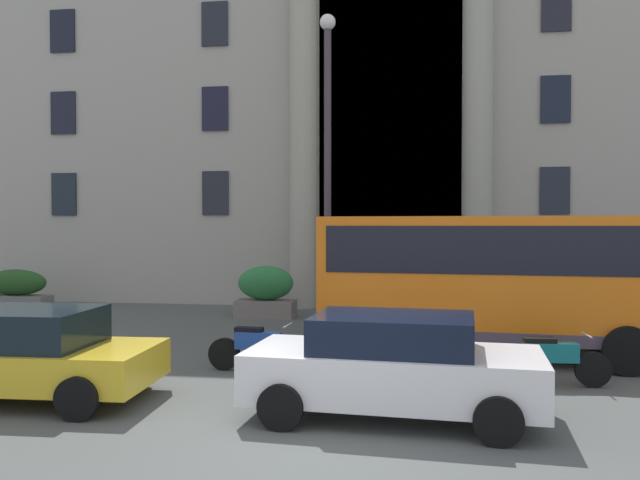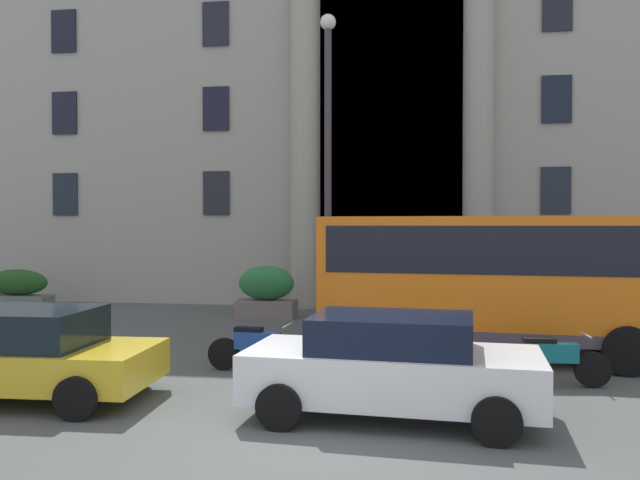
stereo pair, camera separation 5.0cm
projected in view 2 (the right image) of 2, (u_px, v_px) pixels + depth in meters
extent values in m
cube|color=#4A4E4C|center=(318.00, 439.00, 8.38)|extent=(80.00, 64.00, 0.12)
cube|color=#9C998E|center=(387.00, 75.00, 25.47)|extent=(41.34, 9.00, 17.24)
cube|color=black|center=(390.00, 130.00, 21.09)|extent=(4.62, 0.12, 11.64)
cylinder|color=#9E998A|center=(305.00, 130.00, 21.21)|extent=(0.94, 0.94, 11.64)
cylinder|color=#98988C|center=(479.00, 126.00, 20.36)|extent=(0.94, 0.94, 11.64)
cube|color=black|center=(65.00, 194.00, 22.76)|extent=(0.91, 0.08, 1.48)
cube|color=black|center=(216.00, 193.00, 21.93)|extent=(0.91, 0.08, 1.48)
cube|color=black|center=(556.00, 190.00, 20.26)|extent=(0.91, 0.08, 1.48)
cube|color=black|center=(64.00, 113.00, 22.70)|extent=(0.91, 0.08, 1.48)
cube|color=black|center=(216.00, 109.00, 21.86)|extent=(0.91, 0.08, 1.48)
cube|color=black|center=(557.00, 99.00, 20.19)|extent=(0.91, 0.08, 1.48)
cube|color=black|center=(64.00, 31.00, 22.63)|extent=(0.91, 0.08, 1.48)
cube|color=black|center=(216.00, 24.00, 21.79)|extent=(0.91, 0.08, 1.48)
cube|color=black|center=(557.00, 7.00, 20.12)|extent=(0.91, 0.08, 1.48)
cube|color=orange|center=(490.00, 276.00, 13.35)|extent=(6.98, 3.00, 2.43)
cube|color=black|center=(490.00, 248.00, 13.34)|extent=(6.58, 3.00, 0.92)
cube|color=#4B3F4D|center=(490.00, 329.00, 13.38)|extent=(6.99, 3.04, 0.24)
cylinder|color=black|center=(602.00, 330.00, 14.01)|extent=(0.92, 0.35, 0.90)
cylinder|color=black|center=(628.00, 351.00, 11.64)|extent=(0.92, 0.35, 0.90)
cylinder|color=black|center=(383.00, 322.00, 15.13)|extent=(0.92, 0.35, 0.90)
cylinder|color=black|center=(366.00, 340.00, 12.76)|extent=(0.92, 0.35, 0.90)
cube|color=slate|center=(604.00, 313.00, 18.10)|extent=(1.65, 0.73, 0.51)
ellipsoid|color=#376D29|center=(604.00, 288.00, 18.08)|extent=(1.58, 0.65, 0.87)
cube|color=slate|center=(266.00, 309.00, 19.07)|extent=(1.73, 0.91, 0.50)
ellipsoid|color=#266C37|center=(266.00, 283.00, 19.05)|extent=(1.66, 0.82, 1.01)
cube|color=slate|center=(17.00, 303.00, 20.50)|extent=(2.16, 0.76, 0.49)
ellipsoid|color=#1F461C|center=(17.00, 282.00, 20.48)|extent=(2.07, 0.68, 0.82)
cube|color=gold|center=(18.00, 364.00, 10.08)|extent=(4.29, 2.04, 0.57)
cube|color=black|center=(18.00, 327.00, 10.07)|extent=(2.34, 1.74, 0.57)
cylinder|color=black|center=(131.00, 368.00, 10.86)|extent=(0.63, 0.22, 0.62)
cylinder|color=black|center=(77.00, 398.00, 8.99)|extent=(0.63, 0.22, 0.62)
cube|color=white|center=(392.00, 374.00, 9.11)|extent=(4.21, 2.09, 0.69)
cube|color=black|center=(392.00, 332.00, 9.10)|extent=(2.32, 1.73, 0.50)
cylinder|color=black|center=(492.00, 386.00, 9.68)|extent=(0.63, 0.25, 0.62)
cylinder|color=black|center=(497.00, 421.00, 7.94)|extent=(0.63, 0.25, 0.62)
cylinder|color=black|center=(312.00, 376.00, 10.31)|extent=(0.63, 0.25, 0.62)
cylinder|color=black|center=(279.00, 407.00, 8.57)|extent=(0.63, 0.25, 0.62)
cylinder|color=black|center=(293.00, 357.00, 11.82)|extent=(0.61, 0.14, 0.60)
cylinder|color=black|center=(224.00, 354.00, 12.12)|extent=(0.61, 0.16, 0.60)
cube|color=#1E4092|center=(258.00, 340.00, 11.96)|extent=(0.87, 0.30, 0.32)
cube|color=black|center=(249.00, 330.00, 12.00)|extent=(0.53, 0.24, 0.12)
cylinder|color=#A5A5A8|center=(287.00, 325.00, 11.83)|extent=(0.07, 0.55, 0.03)
cylinder|color=black|center=(593.00, 370.00, 10.80)|extent=(0.60, 0.14, 0.60)
cylinder|color=black|center=(508.00, 368.00, 10.92)|extent=(0.61, 0.16, 0.60)
cube|color=#116069|center=(550.00, 352.00, 10.85)|extent=(0.89, 0.29, 0.32)
cube|color=black|center=(539.00, 341.00, 10.86)|extent=(0.53, 0.23, 0.12)
cylinder|color=#A5A5A8|center=(586.00, 335.00, 10.79)|extent=(0.06, 0.55, 0.03)
cylinder|color=black|center=(21.00, 353.00, 12.17)|extent=(0.61, 0.18, 0.60)
cylinder|color=#A5A5A8|center=(16.00, 322.00, 12.19)|extent=(0.10, 0.55, 0.03)
cylinder|color=#3B323B|center=(328.00, 181.00, 16.45)|extent=(0.18, 0.18, 7.66)
sphere|color=silver|center=(328.00, 22.00, 16.35)|extent=(0.40, 0.40, 0.40)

